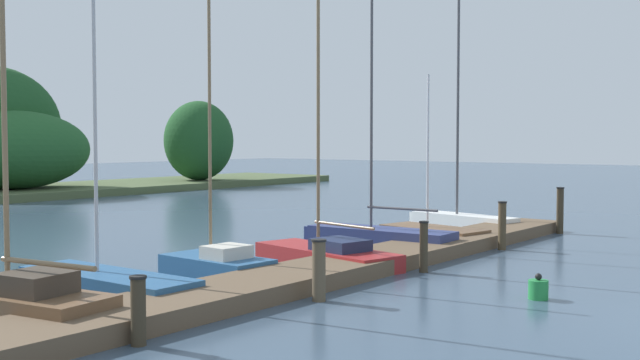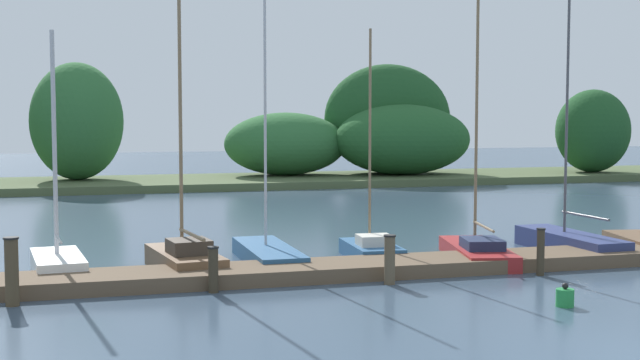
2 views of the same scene
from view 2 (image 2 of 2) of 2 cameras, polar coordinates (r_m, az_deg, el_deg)
name	(u,v)px [view 2 (image 2 of 2)]	position (r m, az deg, el deg)	size (l,w,h in m)	color
dock_pier	(454,263)	(22.46, 8.81, -5.43)	(22.93, 1.80, 0.35)	brown
far_shore	(175,134)	(48.60, -9.49, 3.03)	(63.55, 8.31, 7.24)	#4C5B38
sailboat_0	(57,261)	(22.33, -16.87, -5.13)	(1.41, 3.17, 6.00)	white
sailboat_1	(184,257)	(22.19, -8.94, -5.01)	(1.73, 3.73, 6.90)	brown
sailboat_2	(267,252)	(23.36, -3.52, -4.75)	(1.21, 4.44, 7.35)	#285684
sailboat_3	(371,248)	(23.92, 3.35, -4.46)	(1.36, 2.86, 6.29)	#285684
sailboat_4	(476,248)	(24.06, 10.24, -4.45)	(2.14, 4.44, 8.01)	maroon
sailboat_5	(566,240)	(26.06, 15.89, -3.82)	(1.30, 4.53, 7.77)	navy
mooring_piling_0	(12,271)	(19.14, -19.59, -5.67)	(0.32, 0.32, 1.44)	#4C3D28
mooring_piling_1	(213,269)	(19.55, -7.03, -5.84)	(0.26, 0.26, 1.04)	#3D3323
mooring_piling_2	(390,259)	(20.39, 4.60, -5.22)	(0.29, 0.29, 1.17)	brown
mooring_piling_3	(541,252)	(22.10, 14.29, -4.58)	(0.22, 0.22, 1.17)	#3D3323
channel_buoy_0	(565,297)	(18.79, 15.79, -7.43)	(0.37, 0.37, 0.50)	#23843D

